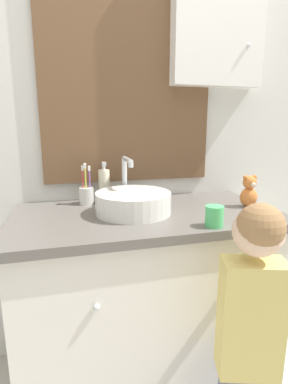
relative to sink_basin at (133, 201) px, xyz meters
name	(u,v)px	position (x,y,z in m)	size (l,w,h in m)	color
wall_back	(135,101)	(0.08, 0.31, 0.43)	(3.20, 0.18, 2.50)	silver
vanity_counter	(147,297)	(0.06, -0.01, -0.45)	(1.12, 0.59, 0.81)	silver
sink_basin	(133,201)	(0.00, 0.00, 0.00)	(0.32, 0.37, 0.22)	white
toothbrush_holder	(86,194)	(-0.18, 0.19, 0.00)	(0.07, 0.07, 0.19)	silver
soap_dispenser	(104,186)	(-0.10, 0.20, 0.03)	(0.05, 0.05, 0.20)	beige
child_figure	(251,320)	(0.28, -0.46, -0.30)	(0.30, 0.42, 0.96)	slate
teddy_bear	(249,192)	(0.53, -0.04, 0.02)	(0.08, 0.07, 0.15)	orange
drinking_cup	(214,216)	(0.25, -0.25, -0.01)	(0.07, 0.07, 0.08)	#4CC670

